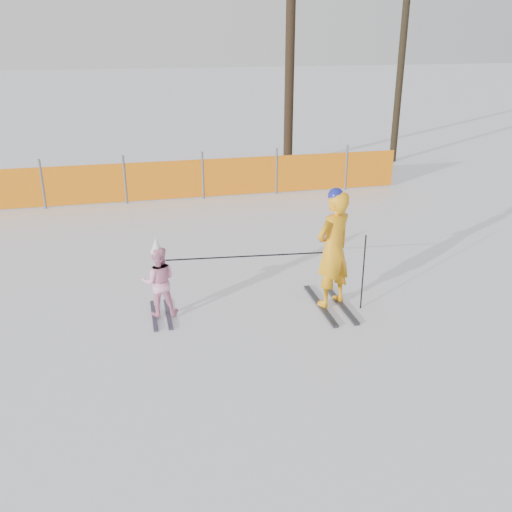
% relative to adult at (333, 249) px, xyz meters
% --- Properties ---
extents(ground, '(120.00, 120.00, 0.00)m').
position_rel_adult_xyz_m(ground, '(-1.26, -0.54, -0.99)').
color(ground, white).
rests_on(ground, ground).
extents(adult, '(0.82, 1.48, 1.98)m').
position_rel_adult_xyz_m(adult, '(0.00, 0.00, 0.00)').
color(adult, black).
rests_on(adult, ground).
extents(child, '(0.57, 1.02, 1.32)m').
position_rel_adult_xyz_m(child, '(-2.73, 0.26, -0.39)').
color(child, black).
rests_on(child, ground).
extents(ski_poles, '(3.07, 0.47, 1.26)m').
position_rel_adult_xyz_m(ski_poles, '(-0.75, 0.02, -0.16)').
color(ski_poles, black).
rests_on(ski_poles, ground).
extents(safety_fence, '(17.42, 0.06, 1.25)m').
position_rel_adult_xyz_m(safety_fence, '(-4.50, 6.71, -0.44)').
color(safety_fence, '#595960').
rests_on(safety_fence, ground).
extents(tree_trunks, '(3.87, 0.62, 6.00)m').
position_rel_adult_xyz_m(tree_trunks, '(3.37, 10.04, 1.85)').
color(tree_trunks, black).
rests_on(tree_trunks, ground).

